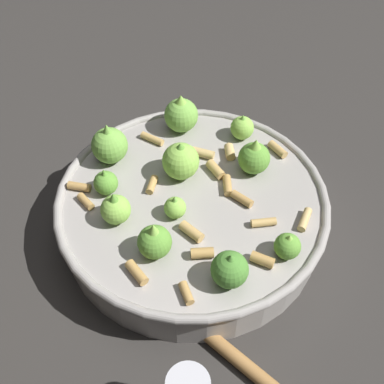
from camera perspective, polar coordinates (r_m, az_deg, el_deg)
The scene contains 2 objects.
ground_plane at distance 0.64m, azimuth -0.00°, elevation -3.98°, with size 2.40×2.40×0.00m, color #2D2B28.
cooking_pan at distance 0.61m, azimuth -0.12°, elevation -1.67°, with size 0.34×0.34×0.12m.
Camera 1 is at (-0.35, 0.18, 0.51)m, focal length 44.93 mm.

